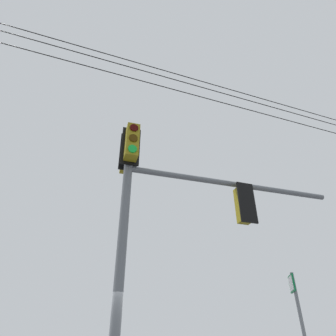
% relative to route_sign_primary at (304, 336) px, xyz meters
% --- Properties ---
extents(signal_mast_assembly, '(5.58, 1.45, 6.26)m').
position_rel_route_sign_primary_xyz_m(signal_mast_assembly, '(-2.71, -0.07, 2.66)').
color(signal_mast_assembly, slate).
rests_on(signal_mast_assembly, ground).
extents(route_sign_primary, '(0.14, 0.38, 2.99)m').
position_rel_route_sign_primary_xyz_m(route_sign_primary, '(0.00, 0.00, 0.00)').
color(route_sign_primary, slate).
rests_on(route_sign_primary, ground).
extents(overhead_wire_span, '(31.11, 7.69, 1.25)m').
position_rel_route_sign_primary_xyz_m(overhead_wire_span, '(-2.18, 0.14, 6.75)').
color(overhead_wire_span, black).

